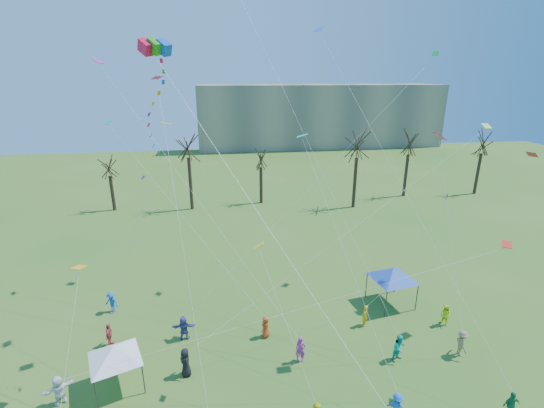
{
  "coord_description": "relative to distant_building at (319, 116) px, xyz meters",
  "views": [
    {
      "loc": [
        -3.84,
        -12.98,
        17.2
      ],
      "look_at": [
        -1.22,
        5.0,
        11.0
      ],
      "focal_mm": 25.0,
      "sensor_mm": 36.0,
      "label": 1
    }
  ],
  "objects": [
    {
      "name": "bare_tree_row",
      "position": [
        -18.25,
        -45.86,
        -0.35
      ],
      "size": [
        71.22,
        9.59,
        11.02
      ],
      "color": "black",
      "rests_on": "ground"
    },
    {
      "name": "distant_building",
      "position": [
        0.0,
        0.0,
        0.0
      ],
      "size": [
        60.0,
        14.0,
        15.0
      ],
      "primitive_type": "cube",
      "color": "gray",
      "rests_on": "ground"
    },
    {
      "name": "festival_crowd",
      "position": [
        -23.64,
        -76.12,
        -6.64
      ],
      "size": [
        26.14,
        13.57,
        1.85
      ],
      "color": "#DD1B48",
      "rests_on": "ground"
    },
    {
      "name": "small_kites_aloft",
      "position": [
        -20.75,
        -70.83,
        5.57
      ],
      "size": [
        29.54,
        18.39,
        33.87
      ],
      "color": "orange",
      "rests_on": "ground"
    },
    {
      "name": "canopy_tent_white",
      "position": [
        -32.13,
        -76.44,
        -5.1
      ],
      "size": [
        3.54,
        3.54,
        2.83
      ],
      "color": "#3F3F44",
      "rests_on": "ground"
    },
    {
      "name": "canopy_tent_blue",
      "position": [
        -12.85,
        -70.67,
        -4.83
      ],
      "size": [
        4.15,
        4.15,
        3.15
      ],
      "color": "#3F3F44",
      "rests_on": "ground"
    },
    {
      "name": "big_box_kite",
      "position": [
        -28.89,
        -73.85,
        7.3
      ],
      "size": [
        6.48,
        7.68,
        23.75
      ],
      "color": "red",
      "rests_on": "ground"
    }
  ]
}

